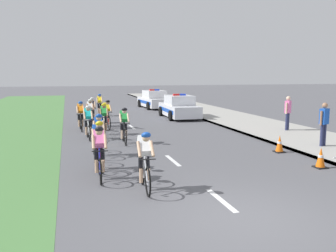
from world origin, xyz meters
TOP-DOWN VIEW (x-y plane):
  - ground_plane at (0.00, 0.00)m, footprint 160.00×160.00m
  - sidewalk_slab at (6.78, 14.00)m, footprint 4.06×60.00m
  - kerb_edge at (4.84, 14.00)m, footprint 0.16×60.00m
  - lane_markings_centre at (0.00, 7.10)m, footprint 0.14×21.60m
  - cyclist_lead at (-1.55, 2.27)m, footprint 0.43×1.72m
  - cyclist_second at (-2.55, 3.52)m, footprint 0.43×1.72m
  - cyclist_third at (-2.48, 4.61)m, footprint 0.44×1.72m
  - cyclist_fourth at (-2.32, 6.51)m, footprint 0.42×1.72m
  - cyclist_fifth at (-1.11, 8.55)m, footprint 0.43×1.72m
  - cyclist_sixth at (-2.50, 9.95)m, footprint 0.42×1.72m
  - cyclist_seventh at (-1.70, 10.99)m, footprint 0.43×1.72m
  - cyclist_eighth at (-1.34, 13.01)m, footprint 0.45×1.72m
  - cyclist_ninth at (-2.17, 13.96)m, footprint 0.42×1.72m
  - cyclist_tenth at (-1.97, 15.34)m, footprint 0.42×1.72m
  - cyclist_eleventh at (-2.73, 12.56)m, footprint 0.42×1.72m
  - cyclist_twelfth at (-1.22, 18.94)m, footprint 0.43×1.72m
  - police_car_nearest at (3.71, 16.39)m, footprint 2.08×4.44m
  - police_car_second at (3.71, 23.49)m, footprint 2.23×4.51m
  - traffic_cone_near at (4.14, 2.97)m, footprint 0.36×0.36m
  - traffic_cone_mid at (4.18, 5.30)m, footprint 0.36×0.36m
  - spectator_closest at (7.11, 9.26)m, footprint 0.46×0.40m
  - spectator_middle at (6.13, 5.40)m, footprint 0.51×0.34m

SIDE VIEW (x-z plane):
  - ground_plane at x=0.00m, z-range 0.00..0.00m
  - lane_markings_centre at x=0.00m, z-range 0.00..0.01m
  - sidewalk_slab at x=6.78m, z-range 0.00..0.12m
  - kerb_edge at x=4.84m, z-range 0.00..0.13m
  - traffic_cone_near at x=4.14m, z-range -0.01..0.63m
  - traffic_cone_mid at x=4.18m, z-range -0.01..0.63m
  - police_car_nearest at x=3.71m, z-range -0.12..1.48m
  - police_car_second at x=3.71m, z-range -0.12..1.48m
  - cyclist_lead at x=-1.55m, z-range 0.00..1.57m
  - cyclist_second at x=-2.55m, z-range 0.00..1.57m
  - cyclist_third at x=-2.48m, z-range 0.00..1.57m
  - cyclist_fourth at x=-2.32m, z-range 0.00..1.57m
  - cyclist_fifth at x=-1.11m, z-range 0.00..1.57m
  - cyclist_sixth at x=-2.50m, z-range 0.00..1.57m
  - cyclist_seventh at x=-1.70m, z-range 0.00..1.57m
  - cyclist_eighth at x=-1.34m, z-range 0.00..1.57m
  - cyclist_ninth at x=-2.17m, z-range 0.00..1.57m
  - cyclist_tenth at x=-1.97m, z-range 0.00..1.57m
  - cyclist_eleventh at x=-2.73m, z-range 0.00..1.57m
  - cyclist_twelfth at x=-1.22m, z-range 0.00..1.57m
  - spectator_closest at x=7.11m, z-range 0.25..1.92m
  - spectator_middle at x=6.13m, z-range 0.25..1.92m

